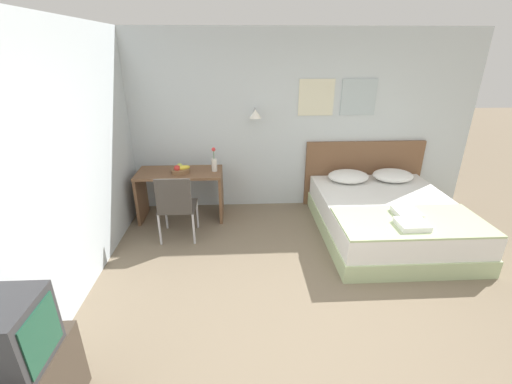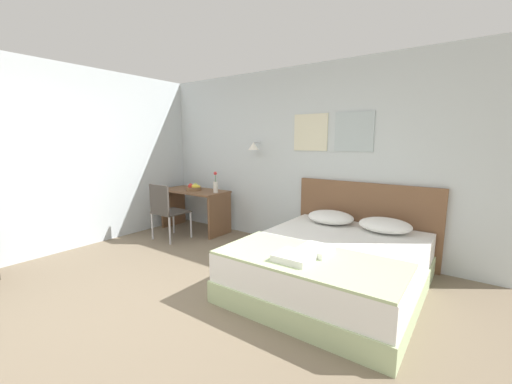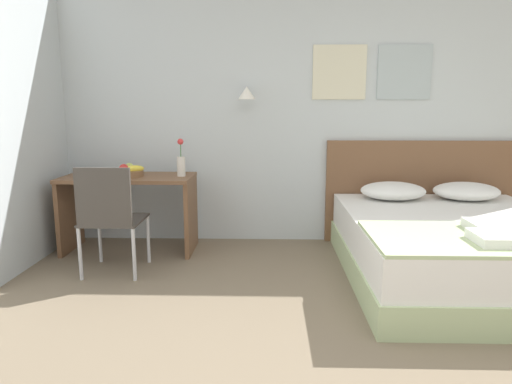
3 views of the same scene
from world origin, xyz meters
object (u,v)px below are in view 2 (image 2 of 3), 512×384
Objects in this scene: headboard at (364,221)px; desk at (195,202)px; fruit_bowl at (194,188)px; folded_towel_near_foot at (316,250)px; bed at (332,265)px; desk_chair at (165,208)px; folded_towel_mid_bed at (294,257)px; pillow_left at (331,217)px; pillow_right at (385,225)px; throw_blanket at (308,258)px; flower_vase at (216,185)px.

desk is at bearing -172.41° from headboard.
fruit_bowl is (-2.82, -0.42, 0.25)m from headboard.
folded_towel_near_foot is 0.25× the size of desk.
headboard is at bearing 90.00° from bed.
desk_chair is at bearing -86.29° from desk.
bed is 0.81m from folded_towel_mid_bed.
pillow_left is 2.17× the size of fruit_bowl.
desk reaches higher than folded_towel_mid_bed.
pillow_right is at bearing 74.14° from folded_towel_near_foot.
folded_towel_near_foot reaches higher than throw_blanket.
bed is at bearing 84.60° from folded_towel_mid_bed.
throw_blanket is 1.86× the size of desk_chair.
throw_blanket is 3.12m from desk.
desk is 3.45× the size of flower_vase.
flower_vase is at bearing 55.38° from desk_chair.
headboard reaches higher than pillow_right.
throw_blanket is at bearing -24.23° from desk.
fruit_bowl is (-2.75, 1.39, 0.21)m from folded_towel_mid_bed.
headboard reaches higher than desk_chair.
headboard is at bearing 90.11° from folded_towel_near_foot.
pillow_left is 1.88× the size of folded_towel_mid_bed.
flower_vase is at bearing -170.71° from headboard.
folded_towel_near_foot is at bearing 75.79° from folded_towel_mid_bed.
headboard is at bearing 136.95° from pillow_right.
folded_towel_mid_bed is at bearing -105.54° from pillow_right.
pillow_left reaches higher than folded_towel_near_foot.
headboard is at bearing 7.59° from desk.
fruit_bowl is at bearing 167.15° from bed.
fruit_bowl is at bearing -177.74° from pillow_left.
flower_vase is (-2.34, 1.28, 0.33)m from throw_blanket.
pillow_left is at bearing 114.80° from bed.
headboard is 1.54× the size of desk.
folded_towel_mid_bed is at bearing -79.61° from pillow_left.
folded_towel_mid_bed is at bearing -27.18° from desk.
headboard reaches higher than fruit_bowl.
headboard is 0.47m from pillow_right.
desk reaches higher than pillow_right.
pillow_right reaches higher than throw_blanket.
bed is 6.76× the size of folded_towel_near_foot.
bed is 1.70× the size of desk.
headboard reaches higher than folded_towel_mid_bed.
pillow_left reaches higher than bed.
bed is at bearing -16.18° from flower_vase.
desk is (-3.19, -0.06, -0.08)m from pillow_right.
throw_blanket is (0.34, -1.34, -0.07)m from pillow_left.
folded_towel_near_foot is 2.62m from flower_vase.
flower_vase reaches higher than folded_towel_mid_bed.
folded_towel_near_foot is (0.35, -1.19, -0.03)m from pillow_left.
folded_towel_near_foot is at bearing -73.89° from pillow_left.
desk_chair reaches higher than fruit_bowl.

